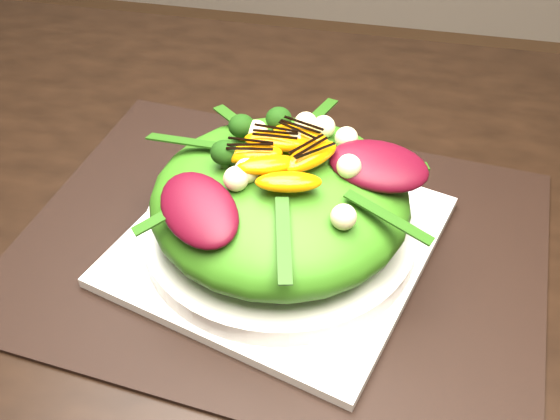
% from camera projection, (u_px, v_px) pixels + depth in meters
% --- Properties ---
extents(dining_table, '(1.60, 0.90, 0.75)m').
position_uv_depth(dining_table, '(150.00, 241.00, 0.67)').
color(dining_table, black).
rests_on(dining_table, floor).
extents(placemat, '(0.53, 0.42, 0.00)m').
position_uv_depth(placemat, '(280.00, 245.00, 0.63)').
color(placemat, black).
rests_on(placemat, dining_table).
extents(plate_base, '(0.33, 0.33, 0.01)m').
position_uv_depth(plate_base, '(280.00, 240.00, 0.63)').
color(plate_base, silver).
rests_on(plate_base, placemat).
extents(salad_bowl, '(0.32, 0.32, 0.02)m').
position_uv_depth(salad_bowl, '(280.00, 229.00, 0.62)').
color(salad_bowl, silver).
rests_on(salad_bowl, plate_base).
extents(lettuce_mound, '(0.24, 0.24, 0.08)m').
position_uv_depth(lettuce_mound, '(280.00, 199.00, 0.59)').
color(lettuce_mound, '#387515').
rests_on(lettuce_mound, salad_bowl).
extents(radicchio_leaf, '(0.09, 0.06, 0.02)m').
position_uv_depth(radicchio_leaf, '(379.00, 166.00, 0.57)').
color(radicchio_leaf, '#410613').
rests_on(radicchio_leaf, lettuce_mound).
extents(orange_segment, '(0.06, 0.04, 0.01)m').
position_uv_depth(orange_segment, '(287.00, 140.00, 0.58)').
color(orange_segment, orange).
rests_on(orange_segment, lettuce_mound).
extents(broccoli_floret, '(0.04, 0.04, 0.03)m').
position_uv_depth(broccoli_floret, '(212.00, 129.00, 0.59)').
color(broccoli_floret, black).
rests_on(broccoli_floret, lettuce_mound).
extents(macadamia_nut, '(0.02, 0.02, 0.02)m').
position_uv_depth(macadamia_nut, '(325.00, 193.00, 0.53)').
color(macadamia_nut, beige).
rests_on(macadamia_nut, lettuce_mound).
extents(balsamic_drizzle, '(0.05, 0.02, 0.00)m').
position_uv_depth(balsamic_drizzle, '(287.00, 132.00, 0.58)').
color(balsamic_drizzle, black).
rests_on(balsamic_drizzle, orange_segment).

